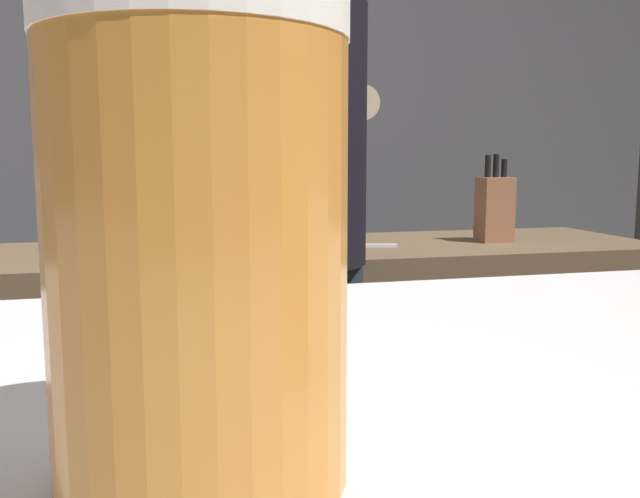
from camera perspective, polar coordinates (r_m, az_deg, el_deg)
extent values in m
cube|color=#49484D|center=(3.42, -12.33, 10.56)|extent=(5.20, 0.10, 2.70)
cube|color=brown|center=(2.15, -0.59, -11.82)|extent=(2.10, 0.60, 0.91)
cube|color=#363A44|center=(3.21, -7.71, -2.90)|extent=(0.79, 0.36, 1.17)
cube|color=#24303F|center=(1.70, -2.32, -16.79)|extent=(0.28, 0.20, 0.93)
cylinder|color=black|center=(1.55, -2.47, 9.29)|extent=(0.34, 0.34, 0.57)
cone|color=#B27A33|center=(1.47, -1.68, 15.72)|extent=(0.18, 0.18, 0.46)
cylinder|color=#D6B290|center=(1.69, -9.43, 11.73)|extent=(0.08, 0.32, 0.08)
cylinder|color=#D6B290|center=(1.75, 1.97, 11.68)|extent=(0.08, 0.32, 0.08)
cube|color=#8D5A3E|center=(2.21, 14.27, 3.18)|extent=(0.10, 0.08, 0.20)
cylinder|color=black|center=(2.19, 13.73, 6.68)|extent=(0.02, 0.02, 0.07)
cylinder|color=black|center=(2.20, 14.38, 6.70)|extent=(0.02, 0.02, 0.07)
cylinder|color=black|center=(2.21, 15.02, 6.49)|extent=(0.02, 0.02, 0.06)
cylinder|color=beige|center=(1.91, -16.06, 0.18)|extent=(0.18, 0.18, 0.05)
cube|color=silver|center=(2.02, 3.02, 0.28)|extent=(0.24, 0.08, 0.01)
cylinder|color=#C67D31|center=(0.18, -9.94, -1.58)|extent=(0.08, 0.08, 0.11)
cylinder|color=white|center=(0.18, -10.44, 18.76)|extent=(0.08, 0.08, 0.01)
cylinder|color=black|center=(3.24, -3.07, 9.21)|extent=(0.06, 0.06, 0.18)
cylinder|color=black|center=(3.25, -3.09, 11.42)|extent=(0.03, 0.03, 0.07)
cylinder|color=red|center=(3.25, -3.09, 12.13)|extent=(0.03, 0.03, 0.01)
cylinder|color=#325398|center=(3.09, -13.55, 8.77)|extent=(0.06, 0.06, 0.15)
cylinder|color=#325398|center=(3.09, -13.61, 10.63)|extent=(0.03, 0.03, 0.06)
cylinder|color=silver|center=(3.09, -13.63, 11.26)|extent=(0.03, 0.03, 0.01)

